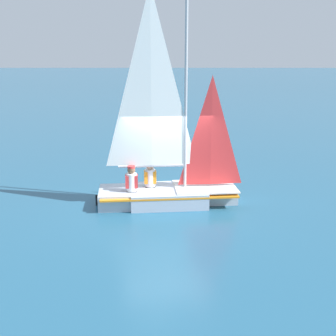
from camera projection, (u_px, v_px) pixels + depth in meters
name	position (u px, v px, depth m)	size (l,w,h in m)	color
ground_plane	(168.00, 203.00, 12.08)	(260.00, 260.00, 0.00)	#235675
sailboat_main	(167.00, 175.00, 11.86)	(4.03, 1.82, 5.98)	#B2BCCC
sailor_helm	(150.00, 180.00, 12.08)	(0.36, 0.33, 1.16)	black
sailor_crew	(132.00, 184.00, 11.67)	(0.36, 0.33, 1.16)	black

